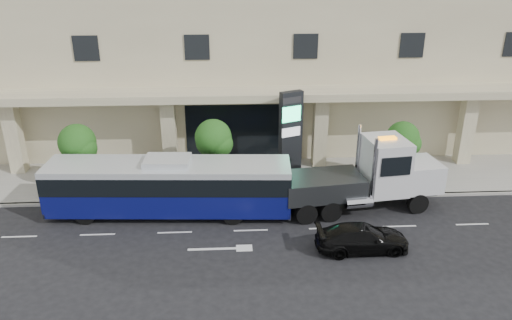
{
  "coord_description": "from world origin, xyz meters",
  "views": [
    {
      "loc": [
        -0.95,
        -24.41,
        13.53
      ],
      "look_at": [
        0.46,
        2.0,
        2.58
      ],
      "focal_mm": 35.0,
      "sensor_mm": 36.0,
      "label": 1
    }
  ],
  "objects_px": {
    "signage_pylon": "(290,136)",
    "city_bus": "(169,186)",
    "black_sedan": "(362,238)",
    "tow_truck": "(368,177)"
  },
  "relations": [
    {
      "from": "city_bus",
      "to": "tow_truck",
      "type": "xyz_separation_m",
      "value": [
        11.13,
        0.1,
        0.2
      ]
    },
    {
      "from": "city_bus",
      "to": "black_sedan",
      "type": "bearing_deg",
      "value": -20.15
    },
    {
      "from": "city_bus",
      "to": "tow_truck",
      "type": "relative_size",
      "value": 1.3
    },
    {
      "from": "tow_truck",
      "to": "black_sedan",
      "type": "relative_size",
      "value": 2.26
    },
    {
      "from": "city_bus",
      "to": "signage_pylon",
      "type": "relative_size",
      "value": 2.34
    },
    {
      "from": "city_bus",
      "to": "tow_truck",
      "type": "height_order",
      "value": "tow_truck"
    },
    {
      "from": "tow_truck",
      "to": "signage_pylon",
      "type": "xyz_separation_m",
      "value": [
        -3.97,
        3.94,
        1.15
      ]
    },
    {
      "from": "black_sedan",
      "to": "signage_pylon",
      "type": "height_order",
      "value": "signage_pylon"
    },
    {
      "from": "signage_pylon",
      "to": "black_sedan",
      "type": "bearing_deg",
      "value": -95.28
    },
    {
      "from": "signage_pylon",
      "to": "city_bus",
      "type": "bearing_deg",
      "value": -173.39
    }
  ]
}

